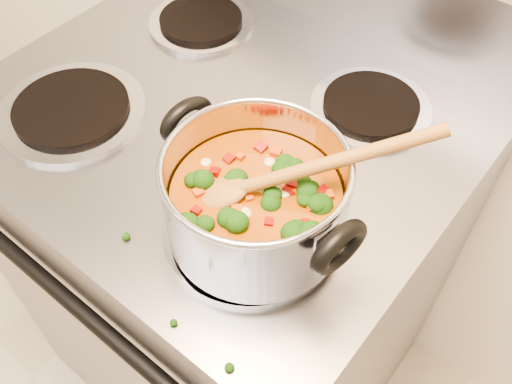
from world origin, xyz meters
TOP-DOWN VIEW (x-y plane):
  - electric_range at (0.01, 1.16)m, footprint 0.76×0.69m
  - stockpot at (0.20, 1.01)m, footprint 0.29×0.23m
  - wooden_spoon at (0.22, 1.02)m, footprint 0.24×0.23m
  - cooktop_crumbs at (0.24, 1.06)m, footprint 0.10×0.34m

SIDE VIEW (x-z plane):
  - electric_range at x=0.01m, z-range -0.07..1.01m
  - cooktop_crumbs at x=0.24m, z-range 0.92..0.93m
  - stockpot at x=0.20m, z-range 0.93..1.06m
  - wooden_spoon at x=0.22m, z-range 0.97..1.09m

